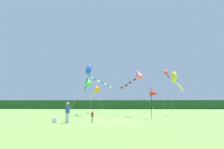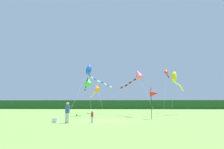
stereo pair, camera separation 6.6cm
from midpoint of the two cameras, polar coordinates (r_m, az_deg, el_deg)
The scene contains 12 objects.
ground_plane at distance 19.87m, azimuth -0.75°, elevation -13.50°, with size 120.00×120.00×0.00m, color #6B9E42.
distant_treeline at distance 64.77m, azimuth 1.70°, elevation -8.82°, with size 108.00×3.31×2.86m, color #234C23.
person_adult at distance 18.07m, azimuth -12.86°, elevation -10.53°, with size 0.40×0.40×1.83m.
person_child at distance 18.07m, azimuth -5.73°, elevation -12.01°, with size 0.24×0.24×1.09m.
cooler_box at distance 18.71m, azimuth -16.30°, elevation -12.81°, with size 0.42×0.38×0.43m, color silver.
banner_flag_pole at distance 22.24m, azimuth 12.34°, elevation -5.50°, with size 0.90×0.70×3.48m.
kite_rainbow at distance 27.29m, azimuth 7.35°, elevation -0.18°, with size 4.59×7.64×6.66m.
kite_yellow at distance 31.73m, azimuth 18.03°, elevation -1.08°, with size 3.74×5.81×6.72m.
kite_blue at distance 29.56m, azimuth -6.11°, elevation 0.72°, with size 5.17×9.39×7.66m.
kite_green at distance 29.25m, azimuth -7.06°, elevation -2.04°, with size 2.39×6.36×5.92m.
kite_red at distance 38.59m, azimuth 15.70°, elevation 0.79°, with size 2.91×6.84×8.53m.
kite_orange at distance 35.80m, azimuth -4.51°, elevation -4.05°, with size 3.50×7.50×5.47m.
Camera 2 is at (1.23, -19.76, 1.70)m, focal length 31.16 mm.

